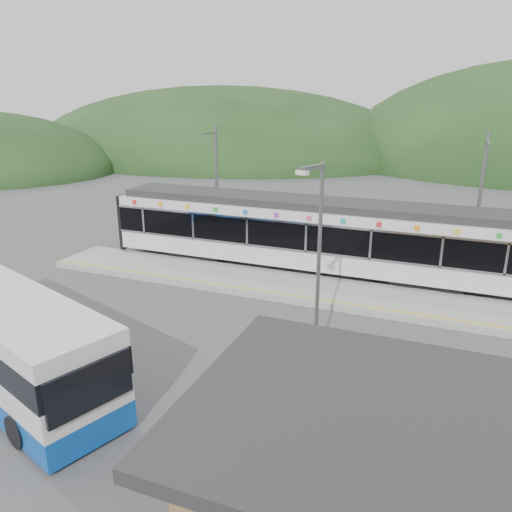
% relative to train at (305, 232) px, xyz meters
% --- Properties ---
extents(ground, '(120.00, 120.00, 0.00)m').
position_rel_train_xyz_m(ground, '(0.84, -6.00, -2.06)').
color(ground, '#4C4C4F').
rests_on(ground, ground).
extents(hills, '(146.00, 149.00, 26.00)m').
position_rel_train_xyz_m(hills, '(7.02, -0.71, -2.06)').
color(hills, '#1E3D19').
rests_on(hills, ground).
extents(platform, '(26.00, 3.20, 0.30)m').
position_rel_train_xyz_m(platform, '(0.84, -2.70, -1.91)').
color(platform, '#9E9E99').
rests_on(platform, ground).
extents(yellow_line, '(26.00, 0.10, 0.01)m').
position_rel_train_xyz_m(yellow_line, '(0.84, -4.00, -1.76)').
color(yellow_line, yellow).
rests_on(yellow_line, platform).
extents(train, '(20.44, 3.01, 3.74)m').
position_rel_train_xyz_m(train, '(0.00, 0.00, 0.00)').
color(train, black).
rests_on(train, ground).
extents(catenary_mast_west, '(0.18, 1.80, 7.00)m').
position_rel_train_xyz_m(catenary_mast_west, '(-6.16, 2.56, 1.58)').
color(catenary_mast_west, slate).
rests_on(catenary_mast_west, ground).
extents(catenary_mast_east, '(0.18, 1.80, 7.00)m').
position_rel_train_xyz_m(catenary_mast_east, '(7.84, 2.56, 1.58)').
color(catenary_mast_east, slate).
rests_on(catenary_mast_east, ground).
extents(station_shelter, '(9.20, 6.20, 3.00)m').
position_rel_train_xyz_m(station_shelter, '(6.83, -15.00, -0.51)').
color(station_shelter, olive).
rests_on(station_shelter, ground).
extents(lamp_post, '(0.47, 1.21, 6.76)m').
position_rel_train_xyz_m(lamp_post, '(3.08, -9.13, 1.95)').
color(lamp_post, slate).
rests_on(lamp_post, ground).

